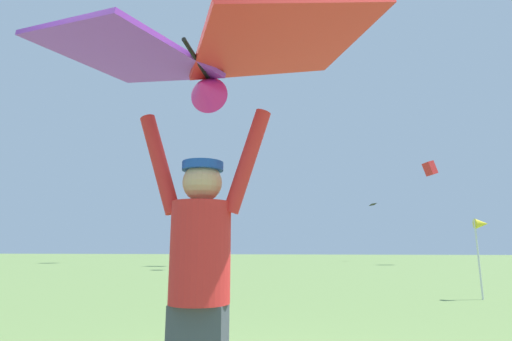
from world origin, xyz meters
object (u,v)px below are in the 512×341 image
object	(u,v)px
marker_flag	(481,229)
distant_kite_black_high_right	(313,8)
held_stunt_kite	(201,57)
distant_kite_teal_far_center	(211,27)
kite_flyer_person	(200,281)
distant_kite_black_mid_right	(373,204)
distant_kite_red_high_left	(430,168)

from	to	relation	value
marker_flag	distant_kite_black_high_right	bearing A→B (deg)	101.70
distant_kite_black_high_right	marker_flag	distance (m)	23.09
held_stunt_kite	marker_flag	world-z (taller)	held_stunt_kite
distant_kite_teal_far_center	kite_flyer_person	bearing A→B (deg)	-74.40
distant_kite_black_mid_right	distant_kite_teal_far_center	distance (m)	20.29
distant_kite_black_high_right	distant_kite_teal_far_center	size ratio (longest dim) A/B	0.45
distant_kite_red_high_left	distant_kite_teal_far_center	distance (m)	20.78
distant_kite_red_high_left	kite_flyer_person	bearing A→B (deg)	-109.05
distant_kite_black_high_right	distant_kite_black_mid_right	bearing A→B (deg)	60.94
distant_kite_black_high_right	distant_kite_teal_far_center	world-z (taller)	distant_kite_teal_far_center
distant_kite_red_high_left	distant_kite_teal_far_center	xyz separation A→B (m)	(-16.13, 1.36, 13.03)
held_stunt_kite	distant_kite_teal_far_center	bearing A→B (deg)	105.55
held_stunt_kite	distant_kite_black_high_right	world-z (taller)	distant_kite_black_high_right
distant_kite_black_mid_right	distant_kite_teal_far_center	bearing A→B (deg)	-160.33
kite_flyer_person	distant_kite_black_mid_right	xyz separation A→B (m)	(5.66, 31.26, 3.74)
kite_flyer_person	distant_kite_red_high_left	size ratio (longest dim) A/B	1.74
distant_kite_black_mid_right	kite_flyer_person	bearing A→B (deg)	-100.27
distant_kite_teal_far_center	marker_flag	bearing A→B (deg)	-58.57
distant_kite_red_high_left	distant_kite_black_mid_right	bearing A→B (deg)	116.76
distant_kite_red_high_left	distant_kite_black_mid_right	world-z (taller)	distant_kite_red_high_left
held_stunt_kite	marker_flag	xyz separation A→B (m)	(4.38, 7.36, -0.71)
kite_flyer_person	distant_kite_teal_far_center	distance (m)	33.25
held_stunt_kite	distant_kite_black_high_right	xyz separation A→B (m)	(1.11, 23.17, 15.81)
distant_kite_black_high_right	distant_kite_black_mid_right	size ratio (longest dim) A/B	1.86
held_stunt_kite	distant_kite_black_high_right	size ratio (longest dim) A/B	1.63
kite_flyer_person	distant_kite_black_high_right	world-z (taller)	distant_kite_black_high_right
held_stunt_kite	distant_kite_teal_far_center	world-z (taller)	distant_kite_teal_far_center
marker_flag	distant_kite_red_high_left	bearing A→B (deg)	76.45
kite_flyer_person	distant_kite_black_mid_right	size ratio (longest dim) A/B	2.67
distant_kite_black_high_right	distant_kite_red_high_left	xyz separation A→B (m)	(7.60, 2.15, -11.60)
kite_flyer_person	marker_flag	distance (m)	8.51
kite_flyer_person	distant_kite_red_high_left	world-z (taller)	distant_kite_red_high_left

